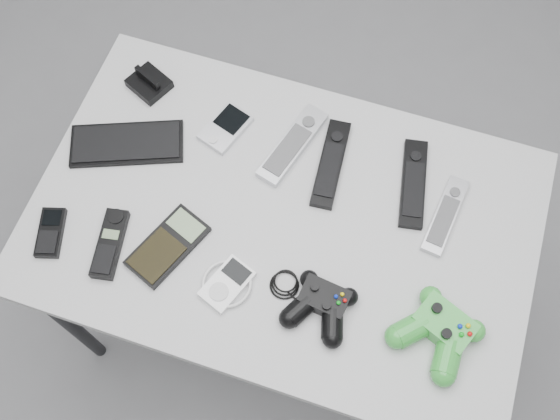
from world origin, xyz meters
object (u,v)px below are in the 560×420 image
(mp3_player, at_px, (227,284))
(remote_silver_b, at_px, (445,215))
(remote_black_b, at_px, (413,183))
(remote_silver_a, at_px, (293,145))
(pda, at_px, (225,128))
(remote_black_a, at_px, (331,163))
(calculator, at_px, (168,246))
(mobile_phone, at_px, (50,232))
(controller_green, at_px, (439,330))
(pda_keyboard, at_px, (127,143))
(controller_black, at_px, (321,304))
(cordless_handset, at_px, (110,244))
(desk, at_px, (283,230))

(mp3_player, bearing_deg, remote_silver_b, 57.38)
(remote_black_b, bearing_deg, remote_silver_a, 168.28)
(pda, height_order, remote_silver_a, remote_silver_a)
(remote_black_a, bearing_deg, calculator, -137.15)
(mobile_phone, height_order, controller_green, controller_green)
(remote_silver_b, bearing_deg, pda_keyboard, -168.73)
(remote_silver_a, distance_m, calculator, 0.36)
(pda_keyboard, xyz_separation_m, remote_silver_a, (0.36, 0.11, 0.00))
(pda_keyboard, height_order, remote_black_a, remote_black_a)
(controller_black, bearing_deg, pda_keyboard, 163.78)
(remote_silver_a, bearing_deg, cordless_handset, -114.31)
(remote_silver_a, height_order, remote_black_b, remote_silver_a)
(pda_keyboard, xyz_separation_m, calculator, (0.18, -0.20, 0.00))
(pda_keyboard, distance_m, controller_black, 0.58)
(remote_silver_a, height_order, mobile_phone, remote_silver_a)
(remote_silver_a, relative_size, remote_silver_b, 1.14)
(remote_silver_b, distance_m, calculator, 0.60)
(pda, relative_size, remote_silver_b, 0.62)
(cordless_handset, height_order, controller_green, controller_green)
(pda, relative_size, controller_green, 0.68)
(pda_keyboard, relative_size, remote_black_a, 1.16)
(cordless_handset, bearing_deg, desk, 18.05)
(pda, bearing_deg, mp3_player, -50.81)
(calculator, xyz_separation_m, controller_black, (0.35, -0.02, 0.01))
(pda_keyboard, distance_m, mobile_phone, 0.26)
(remote_black_b, relative_size, remote_silver_b, 1.12)
(remote_silver_b, relative_size, controller_black, 0.83)
(mobile_phone, height_order, calculator, mobile_phone)
(remote_silver_b, height_order, controller_green, controller_green)
(remote_silver_b, distance_m, controller_black, 0.34)
(remote_silver_a, relative_size, mobile_phone, 1.95)
(controller_black, bearing_deg, cordless_handset, -171.68)
(pda_keyboard, bearing_deg, mp3_player, -57.88)
(desk, distance_m, remote_black_a, 0.18)
(pda_keyboard, bearing_deg, remote_black_a, -9.99)
(controller_green, bearing_deg, remote_black_b, 134.49)
(desk, xyz_separation_m, controller_green, (0.37, -0.14, 0.09))
(remote_black_a, bearing_deg, pda, 172.25)
(pda_keyboard, xyz_separation_m, remote_black_a, (0.46, 0.10, 0.00))
(desk, bearing_deg, remote_black_b, 34.03)
(calculator, bearing_deg, desk, 55.16)
(controller_black, bearing_deg, remote_silver_b, 61.57)
(pda, relative_size, mobile_phone, 1.05)
(remote_black_b, distance_m, mobile_phone, 0.79)
(remote_black_a, xyz_separation_m, controller_green, (0.31, -0.30, 0.02))
(pda, bearing_deg, remote_black_b, 17.91)
(pda_keyboard, bearing_deg, controller_black, -44.86)
(mobile_phone, bearing_deg, remote_black_a, 17.21)
(desk, xyz_separation_m, pda, (-0.20, 0.17, 0.07))
(calculator, height_order, controller_black, controller_black)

